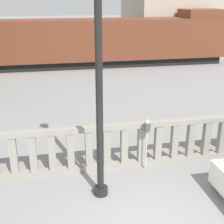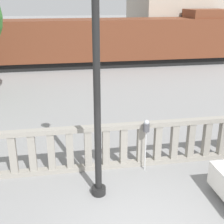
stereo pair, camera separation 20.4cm
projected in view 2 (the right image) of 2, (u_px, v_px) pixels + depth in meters
balustrade at (115, 146)px, 9.14m from camera, size 13.03×0.24×1.38m
lamppost at (97, 70)px, 6.96m from camera, size 0.37×0.37×6.26m
parking_meter at (146, 130)px, 8.79m from camera, size 0.18×0.18×1.59m
train_near at (26, 44)px, 21.49m from camera, size 29.82×2.73×3.90m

